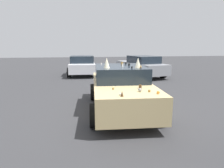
# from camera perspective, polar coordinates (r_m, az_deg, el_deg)

# --- Properties ---
(ground_plane) EXTENTS (60.00, 60.00, 0.00)m
(ground_plane) POSITION_cam_1_polar(r_m,az_deg,el_deg) (6.82, 2.51, -7.37)
(ground_plane) COLOR #38383A
(art_car_decorated) EXTENTS (4.46, 2.23, 1.77)m
(art_car_decorated) POSITION_cam_1_polar(r_m,az_deg,el_deg) (6.68, 2.50, -1.15)
(art_car_decorated) COLOR #D8BC7F
(art_car_decorated) RESTS_ON ground
(parked_sedan_row_back_center) EXTENTS (4.33, 2.07, 1.40)m
(parked_sedan_row_back_center) POSITION_cam_1_polar(r_m,az_deg,el_deg) (14.87, -8.45, 5.36)
(parked_sedan_row_back_center) COLOR white
(parked_sedan_row_back_center) RESTS_ON ground
(parked_sedan_behind_left) EXTENTS (4.78, 2.74, 1.42)m
(parked_sedan_behind_left) POSITION_cam_1_polar(r_m,az_deg,el_deg) (14.16, 8.32, 5.13)
(parked_sedan_behind_left) COLOR gray
(parked_sedan_behind_left) RESTS_ON ground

